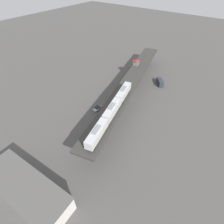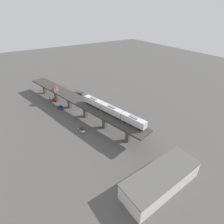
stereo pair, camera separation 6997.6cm
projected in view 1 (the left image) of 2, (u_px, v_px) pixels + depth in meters
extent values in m
plane|color=#514F4C|center=(128.00, 96.00, 90.22)|extent=(400.00, 400.00, 0.00)
cube|color=#393733|center=(129.00, 83.00, 84.87)|extent=(29.87, 91.39, 0.80)
cube|color=#47443F|center=(148.00, 60.00, 114.44)|extent=(2.17, 2.17, 7.74)
cube|color=#47443F|center=(141.00, 70.00, 104.01)|extent=(2.17, 2.17, 7.74)
cube|color=#47443F|center=(134.00, 82.00, 93.59)|extent=(2.17, 2.17, 7.74)
cube|color=#47443F|center=(125.00, 97.00, 83.16)|extent=(2.17, 2.17, 7.74)
cube|color=#47443F|center=(112.00, 117.00, 72.73)|extent=(2.17, 2.17, 7.74)
cube|color=#47443F|center=(96.00, 143.00, 62.31)|extent=(2.17, 2.17, 7.74)
cube|color=silver|center=(124.00, 92.00, 73.70)|extent=(5.55, 12.32, 3.10)
cube|color=gold|center=(123.00, 93.00, 73.89)|extent=(5.53, 12.10, 0.24)
cube|color=gray|center=(124.00, 89.00, 72.56)|extent=(2.35, 4.41, 0.36)
cylinder|color=black|center=(129.00, 92.00, 77.66)|extent=(0.41, 0.87, 0.84)
cylinder|color=black|center=(124.00, 90.00, 78.36)|extent=(0.41, 0.87, 0.84)
cylinder|color=black|center=(123.00, 102.00, 71.82)|extent=(0.41, 0.87, 0.84)
cylinder|color=black|center=(117.00, 101.00, 72.52)|extent=(0.41, 0.87, 0.84)
cube|color=silver|center=(112.00, 110.00, 64.94)|extent=(5.55, 12.32, 3.10)
cube|color=gold|center=(112.00, 111.00, 65.14)|extent=(5.53, 12.10, 0.24)
cube|color=gray|center=(112.00, 106.00, 63.80)|extent=(2.35, 4.41, 0.36)
cylinder|color=black|center=(119.00, 108.00, 68.90)|extent=(0.41, 0.87, 0.84)
cylinder|color=black|center=(113.00, 107.00, 69.60)|extent=(0.41, 0.87, 0.84)
cylinder|color=black|center=(111.00, 122.00, 63.07)|extent=(0.41, 0.87, 0.84)
cylinder|color=black|center=(105.00, 120.00, 63.76)|extent=(0.41, 0.87, 0.84)
cube|color=silver|center=(97.00, 133.00, 56.18)|extent=(5.55, 12.32, 3.10)
cube|color=gold|center=(97.00, 134.00, 56.38)|extent=(5.53, 12.10, 0.24)
cube|color=gray|center=(97.00, 130.00, 55.04)|extent=(2.35, 4.41, 0.36)
cylinder|color=black|center=(106.00, 130.00, 60.15)|extent=(0.41, 0.87, 0.84)
cylinder|color=black|center=(100.00, 128.00, 60.84)|extent=(0.41, 0.87, 0.84)
cylinder|color=black|center=(95.00, 148.00, 54.31)|extent=(0.41, 0.87, 0.84)
cylinder|color=black|center=(88.00, 146.00, 55.00)|extent=(0.41, 0.87, 0.84)
cube|color=slate|center=(136.00, 63.00, 97.51)|extent=(3.38, 3.38, 2.50)
pyramid|color=maroon|center=(136.00, 60.00, 96.39)|extent=(3.89, 3.89, 0.90)
cube|color=#AD1E1E|center=(138.00, 75.00, 105.84)|extent=(3.25, 4.75, 0.80)
cube|color=#1E2328|center=(138.00, 73.00, 105.44)|extent=(2.31, 2.64, 0.76)
cylinder|color=black|center=(140.00, 74.00, 106.97)|extent=(0.46, 0.70, 0.66)
cylinder|color=black|center=(137.00, 74.00, 107.32)|extent=(0.46, 0.70, 0.66)
cylinder|color=black|center=(139.00, 76.00, 104.89)|extent=(0.46, 0.70, 0.66)
cylinder|color=black|center=(136.00, 76.00, 105.24)|extent=(0.46, 0.70, 0.66)
cube|color=#B7BABF|center=(97.00, 108.00, 81.72)|extent=(2.08, 4.51, 0.80)
cube|color=#1E2328|center=(97.00, 107.00, 81.31)|extent=(1.78, 2.30, 0.76)
cylinder|color=black|center=(101.00, 108.00, 82.55)|extent=(0.28, 0.67, 0.66)
cylinder|color=black|center=(98.00, 107.00, 83.24)|extent=(0.28, 0.67, 0.66)
cylinder|color=black|center=(97.00, 111.00, 80.73)|extent=(0.28, 0.67, 0.66)
cylinder|color=black|center=(94.00, 110.00, 81.43)|extent=(0.28, 0.67, 0.66)
cube|color=#233D93|center=(126.00, 83.00, 98.79)|extent=(3.53, 4.75, 0.80)
cube|color=#1E2328|center=(127.00, 81.00, 98.39)|extent=(2.43, 2.69, 0.76)
cylinder|color=black|center=(128.00, 82.00, 100.00)|extent=(0.50, 0.70, 0.66)
cylinder|color=black|center=(125.00, 82.00, 100.23)|extent=(0.50, 0.70, 0.66)
cylinder|color=black|center=(128.00, 85.00, 97.88)|extent=(0.50, 0.70, 0.66)
cylinder|color=black|center=(125.00, 85.00, 98.12)|extent=(0.50, 0.70, 0.66)
cube|color=#333338|center=(159.00, 80.00, 99.68)|extent=(2.97, 2.94, 2.30)
cube|color=#2D333D|center=(160.00, 83.00, 96.83)|extent=(5.04, 5.50, 2.70)
cylinder|color=black|center=(160.00, 81.00, 100.46)|extent=(0.90, 1.00, 1.00)
cylinder|color=black|center=(157.00, 81.00, 100.40)|extent=(0.90, 1.00, 1.00)
cylinder|color=black|center=(163.00, 86.00, 96.58)|extent=(0.90, 1.00, 1.00)
cylinder|color=black|center=(159.00, 86.00, 96.52)|extent=(0.90, 1.00, 1.00)
cylinder|color=black|center=(130.00, 71.00, 103.87)|extent=(0.20, 0.20, 6.50)
sphere|color=beige|center=(130.00, 66.00, 101.59)|extent=(0.44, 0.44, 0.44)
cube|color=beige|center=(27.00, 191.00, 50.12)|extent=(28.49, 11.47, 6.40)
cube|color=#595654|center=(23.00, 185.00, 47.89)|extent=(29.06, 11.70, 0.40)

